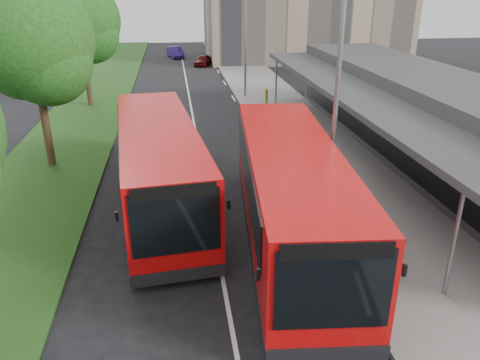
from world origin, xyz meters
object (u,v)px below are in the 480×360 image
object	(u,v)px
bus_second	(159,165)
bollard	(266,97)
tree_mid	(33,47)
lamp_post_near	(335,91)
tree_far	(81,25)
bus_main	(291,194)
car_far	(175,52)
car_near	(203,60)
lamp_post_far	(244,33)
litter_bin	(304,143)

from	to	relation	value
bus_second	bollard	world-z (taller)	bus_second
tree_mid	lamp_post_near	world-z (taller)	tree_mid
tree_far	bus_main	bearing A→B (deg)	-65.10
bollard	car_far	xyz separation A→B (m)	(-6.01, 25.06, -0.07)
car_near	lamp_post_far	bearing A→B (deg)	-62.54
bus_main	bollard	world-z (taller)	bus_main
bus_main	bollard	xyz separation A→B (m)	(2.82, 18.40, -0.99)
bus_second	bollard	size ratio (longest dim) A/B	10.57
tree_mid	bus_second	xyz separation A→B (m)	(5.19, -5.01, -3.82)
bus_second	litter_bin	world-z (taller)	bus_second
tree_mid	car_near	bearing A→B (deg)	72.43
tree_mid	car_far	bearing A→B (deg)	79.88
lamp_post_far	car_far	size ratio (longest dim) A/B	2.11
lamp_post_near	bollard	world-z (taller)	lamp_post_near
bus_main	car_far	world-z (taller)	bus_main
car_near	bus_main	bearing A→B (deg)	-69.27
bus_main	litter_bin	size ratio (longest dim) A/B	12.48
tree_far	lamp_post_near	distance (m)	22.08
lamp_post_far	car_near	size ratio (longest dim) A/B	2.41
car_far	bus_second	bearing A→B (deg)	-103.95
car_far	bollard	bearing A→B (deg)	-88.94
lamp_post_far	bus_second	size ratio (longest dim) A/B	0.69
bus_main	bus_second	world-z (taller)	bus_main
bus_main	car_near	world-z (taller)	bus_main
bus_second	tree_mid	bearing A→B (deg)	130.26
bus_second	car_far	size ratio (longest dim) A/B	3.05
lamp_post_near	lamp_post_far	world-z (taller)	same
lamp_post_far	bus_main	distance (m)	21.60
litter_bin	car_near	xyz separation A→B (m)	(-3.10, 28.93, -0.06)
lamp_post_near	car_near	world-z (taller)	lamp_post_near
litter_bin	bollard	size ratio (longest dim) A/B	0.87
car_far	tree_far	bearing A→B (deg)	-117.59
car_near	bus_second	bearing A→B (deg)	-76.42
tree_mid	litter_bin	world-z (taller)	tree_mid
tree_mid	car_far	distance (m)	35.97
bus_main	tree_far	bearing A→B (deg)	120.07
tree_far	car_far	world-z (taller)	tree_far
litter_bin	tree_far	bearing A→B (deg)	135.13
litter_bin	car_far	size ratio (longest dim) A/B	0.25
tree_far	car_near	bearing A→B (deg)	61.50
lamp_post_far	bollard	world-z (taller)	lamp_post_far
bus_second	litter_bin	size ratio (longest dim) A/B	12.20
bollard	lamp_post_near	bearing A→B (deg)	-93.83
lamp_post_near	litter_bin	bearing A→B (deg)	81.11
tree_mid	car_near	size ratio (longest dim) A/B	2.55
lamp_post_far	car_near	xyz separation A→B (m)	(-2.02, 15.83, -4.15)
lamp_post_near	bus_second	world-z (taller)	lamp_post_near
litter_bin	lamp_post_far	bearing A→B (deg)	94.71
lamp_post_near	litter_bin	size ratio (longest dim) A/B	8.45
tree_mid	lamp_post_far	world-z (taller)	tree_mid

